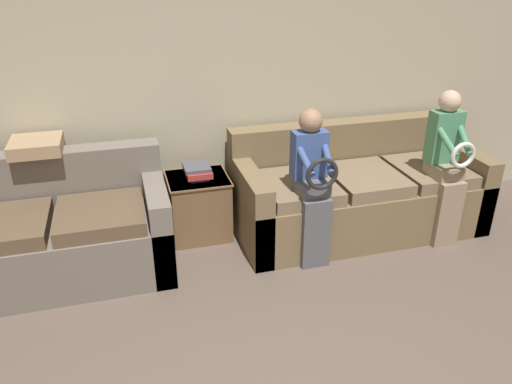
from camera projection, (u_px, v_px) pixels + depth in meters
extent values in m
cube|color=#BCB293|center=(200.00, 86.00, 4.24)|extent=(7.91, 0.06, 2.55)
cube|color=brown|center=(357.00, 205.00, 4.51)|extent=(2.18, 0.93, 0.47)
cube|color=brown|center=(344.00, 144.00, 4.64)|extent=(2.18, 0.20, 0.44)
cube|color=brown|center=(250.00, 208.00, 4.22)|extent=(0.16, 0.93, 0.69)
cube|color=brown|center=(456.00, 181.00, 4.71)|extent=(0.16, 0.93, 0.69)
cube|color=#7A664C|center=(298.00, 187.00, 4.15)|extent=(0.58, 0.69, 0.11)
cube|color=#7A664C|center=(365.00, 179.00, 4.30)|extent=(0.58, 0.69, 0.11)
cube|color=#7A664C|center=(429.00, 172.00, 4.45)|extent=(0.58, 0.69, 0.11)
cube|color=#70665B|center=(60.00, 248.00, 3.84)|extent=(1.68, 0.89, 0.47)
cube|color=#70665B|center=(53.00, 177.00, 3.95)|extent=(1.68, 0.20, 0.44)
cube|color=#70665B|center=(158.00, 223.00, 3.98)|extent=(0.16, 0.89, 0.69)
cube|color=brown|center=(2.00, 227.00, 3.55)|extent=(0.64, 0.65, 0.11)
cube|color=brown|center=(101.00, 215.00, 3.72)|extent=(0.64, 0.65, 0.11)
cube|color=#56565B|center=(315.00, 233.00, 3.93)|extent=(0.23, 0.10, 0.58)
cube|color=#56565B|center=(311.00, 186.00, 3.91)|extent=(0.23, 0.28, 0.11)
cube|color=#3D5693|center=(309.00, 154.00, 3.87)|extent=(0.27, 0.14, 0.37)
sphere|color=#A37A5B|center=(311.00, 121.00, 3.75)|extent=(0.18, 0.18, 0.18)
torus|color=black|center=(322.00, 174.00, 3.65)|extent=(0.26, 0.04, 0.26)
cylinder|color=#3D5693|center=(304.00, 158.00, 3.71)|extent=(0.09, 0.30, 0.21)
cylinder|color=#3D5693|center=(327.00, 156.00, 3.76)|extent=(0.09, 0.30, 0.21)
cube|color=gray|center=(447.00, 214.00, 4.23)|extent=(0.22, 0.10, 0.58)
cube|color=gray|center=(444.00, 170.00, 4.20)|extent=(0.22, 0.28, 0.11)
cube|color=#4C8E66|center=(444.00, 137.00, 4.15)|extent=(0.26, 0.14, 0.44)
sphere|color=#DBB293|center=(450.00, 101.00, 4.02)|extent=(0.18, 0.18, 0.18)
torus|color=white|center=(463.00, 155.00, 3.94)|extent=(0.22, 0.04, 0.22)
cylinder|color=#4C8E66|center=(445.00, 139.00, 3.99)|extent=(0.10, 0.31, 0.24)
cylinder|color=#4C8E66|center=(464.00, 137.00, 4.04)|extent=(0.10, 0.31, 0.24)
cube|color=brown|center=(199.00, 207.00, 4.39)|extent=(0.51, 0.46, 0.56)
cube|color=brown|center=(197.00, 178.00, 4.27)|extent=(0.53, 0.48, 0.02)
cube|color=#7A4284|center=(198.00, 175.00, 4.27)|extent=(0.16, 0.25, 0.03)
cube|color=#BC3833|center=(198.00, 171.00, 4.25)|extent=(0.21, 0.31, 0.05)
cube|color=#4C4C56|center=(197.00, 167.00, 4.22)|extent=(0.22, 0.24, 0.03)
cube|color=#A38460|center=(36.00, 146.00, 3.81)|extent=(0.38, 0.38, 0.10)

